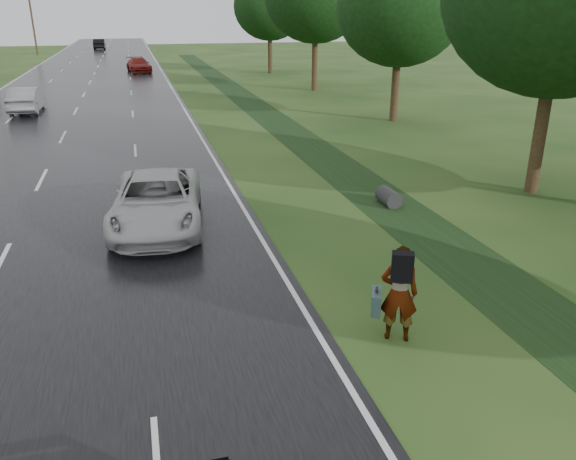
% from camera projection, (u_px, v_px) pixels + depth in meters
% --- Properties ---
extents(road, '(14.00, 180.00, 0.04)m').
position_uv_depth(road, '(88.00, 87.00, 47.30)').
color(road, black).
rests_on(road, ground).
extents(edge_stripe_east, '(0.12, 180.00, 0.01)m').
position_uv_depth(edge_stripe_east, '(169.00, 84.00, 48.92)').
color(edge_stripe_east, silver).
rests_on(edge_stripe_east, road).
extents(edge_stripe_west, '(0.12, 180.00, 0.01)m').
position_uv_depth(edge_stripe_west, '(1.00, 89.00, 45.65)').
color(edge_stripe_west, silver).
rests_on(edge_stripe_west, road).
extents(center_line, '(0.12, 180.00, 0.01)m').
position_uv_depth(center_line, '(88.00, 86.00, 47.29)').
color(center_line, silver).
rests_on(center_line, road).
extents(drainage_ditch, '(2.20, 120.00, 0.56)m').
position_uv_depth(drainage_ditch, '(310.00, 146.00, 26.45)').
color(drainage_ditch, black).
rests_on(drainage_ditch, ground).
extents(utility_pole_distant, '(1.60, 0.26, 10.00)m').
position_uv_depth(utility_pole_distant, '(32.00, 17.00, 79.13)').
color(utility_pole_distant, '#3B2418').
rests_on(utility_pole_distant, ground).
extents(tree_east_c, '(7.00, 7.00, 9.29)m').
position_uv_depth(tree_east_c, '(401.00, 8.00, 30.60)').
color(tree_east_c, '#3B2418').
rests_on(tree_east_c, ground).
extents(tree_east_f, '(7.20, 7.20, 9.62)m').
position_uv_depth(tree_east_f, '(270.00, 7.00, 55.52)').
color(tree_east_f, '#3B2418').
rests_on(tree_east_f, ground).
extents(pedestrian, '(0.96, 1.00, 1.96)m').
position_uv_depth(pedestrian, '(398.00, 292.00, 10.65)').
color(pedestrian, '#A5998C').
rests_on(pedestrian, ground).
extents(white_pickup, '(3.11, 5.72, 1.52)m').
position_uv_depth(white_pickup, '(157.00, 201.00, 16.39)').
color(white_pickup, silver).
rests_on(white_pickup, road).
extents(silver_sedan, '(1.69, 4.69, 1.54)m').
position_uv_depth(silver_sedan, '(26.00, 100.00, 35.11)').
color(silver_sedan, gray).
rests_on(silver_sedan, road).
extents(far_car_red, '(2.75, 5.17, 1.43)m').
position_uv_depth(far_car_red, '(139.00, 65.00, 58.03)').
color(far_car_red, maroon).
rests_on(far_car_red, road).
extents(far_car_dark, '(1.77, 5.02, 1.65)m').
position_uv_depth(far_car_dark, '(99.00, 44.00, 92.10)').
color(far_car_dark, black).
rests_on(far_car_dark, road).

